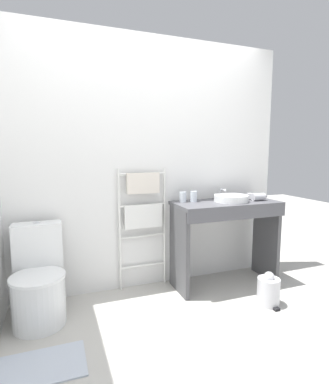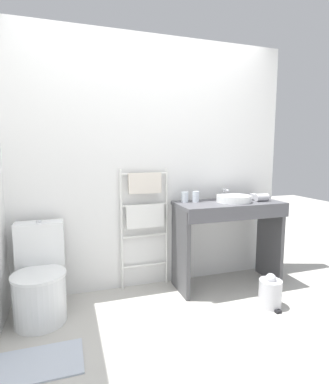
# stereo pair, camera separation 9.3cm
# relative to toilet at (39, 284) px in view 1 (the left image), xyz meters

# --- Properties ---
(ground_plane) EXTENTS (12.00, 12.00, 0.00)m
(ground_plane) POSITION_rel_toilet_xyz_m (1.04, -0.89, -0.31)
(ground_plane) COLOR #B2AFA8
(wall_back) EXTENTS (2.87, 0.12, 2.46)m
(wall_back) POSITION_rel_toilet_xyz_m (1.04, 0.40, 0.92)
(wall_back) COLOR white
(wall_back) RESTS_ON ground_plane
(toilet) EXTENTS (0.42, 0.56, 0.77)m
(toilet) POSITION_rel_toilet_xyz_m (0.00, 0.00, 0.00)
(toilet) COLOR white
(toilet) RESTS_ON ground_plane
(towel_radiator) EXTENTS (0.49, 0.06, 1.20)m
(towel_radiator) POSITION_rel_toilet_xyz_m (0.96, 0.28, 0.49)
(towel_radiator) COLOR white
(towel_radiator) RESTS_ON ground_plane
(vanity_counter) EXTENTS (1.06, 0.48, 0.86)m
(vanity_counter) POSITION_rel_toilet_xyz_m (1.76, 0.06, 0.29)
(vanity_counter) COLOR #4C4C51
(vanity_counter) RESTS_ON ground_plane
(sink_basin) EXTENTS (0.34, 0.34, 0.07)m
(sink_basin) POSITION_rel_toilet_xyz_m (1.81, 0.06, 0.59)
(sink_basin) COLOR white
(sink_basin) RESTS_ON vanity_counter
(faucet) EXTENTS (0.02, 0.10, 0.11)m
(faucet) POSITION_rel_toilet_xyz_m (1.81, 0.24, 0.63)
(faucet) COLOR silver
(faucet) RESTS_ON vanity_counter
(cup_near_wall) EXTENTS (0.07, 0.07, 0.10)m
(cup_near_wall) POSITION_rel_toilet_xyz_m (1.34, 0.20, 0.61)
(cup_near_wall) COLOR silver
(cup_near_wall) RESTS_ON vanity_counter
(cup_near_edge) EXTENTS (0.07, 0.07, 0.11)m
(cup_near_edge) POSITION_rel_toilet_xyz_m (1.45, 0.18, 0.61)
(cup_near_edge) COLOR silver
(cup_near_edge) RESTS_ON vanity_counter
(hair_dryer) EXTENTS (0.19, 0.17, 0.08)m
(hair_dryer) POSITION_rel_toilet_xyz_m (2.11, 0.02, 0.59)
(hair_dryer) COLOR #B7B7BC
(hair_dryer) RESTS_ON vanity_counter
(trash_bin) EXTENTS (0.20, 0.23, 0.31)m
(trash_bin) POSITION_rel_toilet_xyz_m (1.90, -0.44, -0.18)
(trash_bin) COLOR silver
(trash_bin) RESTS_ON ground_plane
(bath_mat) EXTENTS (0.56, 0.36, 0.01)m
(bath_mat) POSITION_rel_toilet_xyz_m (0.02, -0.59, -0.30)
(bath_mat) COLOR #B2BCCC
(bath_mat) RESTS_ON ground_plane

